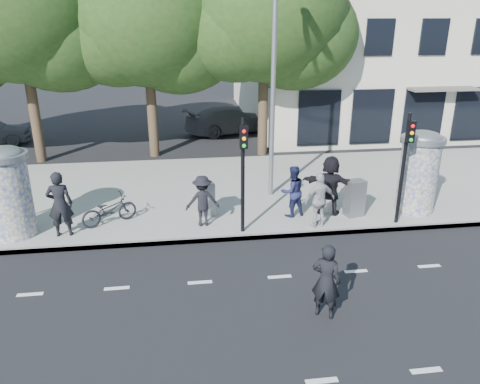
{
  "coord_description": "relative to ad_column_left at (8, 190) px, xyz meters",
  "views": [
    {
      "loc": [
        -2.34,
        -8.59,
        6.19
      ],
      "look_at": [
        -0.73,
        3.5,
        1.53
      ],
      "focal_mm": 35.0,
      "sensor_mm": 36.0,
      "label": 1
    }
  ],
  "objects": [
    {
      "name": "ground",
      "position": [
        7.2,
        -4.5,
        -1.54
      ],
      "size": [
        120.0,
        120.0,
        0.0
      ],
      "primitive_type": "plane",
      "color": "black",
      "rests_on": "ground"
    },
    {
      "name": "sidewalk",
      "position": [
        7.2,
        3.0,
        -1.46
      ],
      "size": [
        40.0,
        8.0,
        0.15
      ],
      "primitive_type": "cube",
      "color": "gray",
      "rests_on": "ground"
    },
    {
      "name": "curb",
      "position": [
        7.2,
        -0.95,
        -1.46
      ],
      "size": [
        40.0,
        0.1,
        0.16
      ],
      "primitive_type": "cube",
      "color": "slate",
      "rests_on": "ground"
    },
    {
      "name": "lane_dash_near",
      "position": [
        7.2,
        -6.7,
        -1.53
      ],
      "size": [
        32.0,
        0.12,
        0.01
      ],
      "primitive_type": "cube",
      "color": "silver",
      "rests_on": "ground"
    },
    {
      "name": "lane_dash_far",
      "position": [
        7.2,
        -3.1,
        -1.53
      ],
      "size": [
        32.0,
        0.12,
        0.01
      ],
      "primitive_type": "cube",
      "color": "silver",
      "rests_on": "ground"
    },
    {
      "name": "ad_column_left",
      "position": [
        0.0,
        0.0,
        0.0
      ],
      "size": [
        1.36,
        1.36,
        2.65
      ],
      "color": "beige",
      "rests_on": "sidewalk"
    },
    {
      "name": "ad_column_right",
      "position": [
        12.4,
        0.2,
        0.0
      ],
      "size": [
        1.36,
        1.36,
        2.65
      ],
      "color": "beige",
      "rests_on": "sidewalk"
    },
    {
      "name": "traffic_pole_near",
      "position": [
        6.6,
        -0.71,
        0.69
      ],
      "size": [
        0.22,
        0.31,
        3.4
      ],
      "color": "black",
      "rests_on": "sidewalk"
    },
    {
      "name": "traffic_pole_far",
      "position": [
        11.4,
        -0.71,
        0.69
      ],
      "size": [
        0.22,
        0.31,
        3.4
      ],
      "color": "black",
      "rests_on": "sidewalk"
    },
    {
      "name": "street_lamp",
      "position": [
        8.0,
        2.13,
        3.26
      ],
      "size": [
        0.25,
        0.93,
        8.0
      ],
      "color": "slate",
      "rests_on": "sidewalk"
    },
    {
      "name": "tree_mid_left",
      "position": [
        -1.3,
        8.0,
        4.96
      ],
      "size": [
        7.2,
        7.2,
        9.57
      ],
      "color": "#38281C",
      "rests_on": "ground"
    },
    {
      "name": "tree_near_left",
      "position": [
        3.7,
        8.2,
        4.53
      ],
      "size": [
        6.8,
        6.8,
        8.97
      ],
      "color": "#38281C",
      "rests_on": "ground"
    },
    {
      "name": "tree_center",
      "position": [
        8.7,
        7.8,
        4.77
      ],
      "size": [
        7.0,
        7.0,
        9.3
      ],
      "color": "#38281C",
      "rests_on": "ground"
    },
    {
      "name": "building",
      "position": [
        19.2,
        15.49,
        4.46
      ],
      "size": [
        20.3,
        15.85,
        12.0
      ],
      "color": "beige",
      "rests_on": "ground"
    },
    {
      "name": "ped_a",
      "position": [
        -0.23,
        0.28,
        -0.45
      ],
      "size": [
        1.08,
        0.92,
        1.87
      ],
      "primitive_type": "imported",
      "rotation": [
        0.0,
        0.0,
        2.71
      ],
      "color": "black",
      "rests_on": "sidewalk"
    },
    {
      "name": "ped_b",
      "position": [
        1.4,
        -0.23,
        -0.42
      ],
      "size": [
        0.74,
        0.52,
        1.95
      ],
      "primitive_type": "imported",
      "rotation": [
        0.0,
        0.0,
        3.22
      ],
      "color": "black",
      "rests_on": "sidewalk"
    },
    {
      "name": "ped_c",
      "position": [
        8.3,
        0.28,
        -0.56
      ],
      "size": [
        0.95,
        0.83,
        1.66
      ],
      "primitive_type": "imported",
      "rotation": [
        0.0,
        0.0,
        3.44
      ],
      "color": "#1B1E45",
      "rests_on": "sidewalk"
    },
    {
      "name": "ped_d",
      "position": [
        5.46,
        -0.06,
        -0.6
      ],
      "size": [
        1.05,
        0.64,
        1.58
      ],
      "primitive_type": "imported",
      "rotation": [
        0.0,
        0.0,
        3.19
      ],
      "color": "black",
      "rests_on": "sidewalk"
    },
    {
      "name": "ped_e",
      "position": [
        8.92,
        -0.61,
        -0.54
      ],
      "size": [
        1.1,
        0.78,
        1.69
      ],
      "primitive_type": "imported",
      "rotation": [
        0.0,
        0.0,
        3.38
      ],
      "color": "#A5A6A8",
      "rests_on": "sidewalk"
    },
    {
      "name": "ped_f",
      "position": [
        9.52,
        0.29,
        -0.42
      ],
      "size": [
        1.9,
        1.3,
        1.93
      ],
      "primitive_type": "imported",
      "rotation": [
        0.0,
        0.0,
        2.73
      ],
      "color": "black",
      "rests_on": "sidewalk"
    },
    {
      "name": "man_road",
      "position": [
        7.82,
        -4.79,
        -0.68
      ],
      "size": [
        0.75,
        0.68,
        1.72
      ],
      "primitive_type": "imported",
      "rotation": [
        0.0,
        0.0,
        2.61
      ],
      "color": "black",
      "rests_on": "ground"
    },
    {
      "name": "bicycle",
      "position": [
        2.64,
        0.41,
        -0.94
      ],
      "size": [
        1.32,
        1.79,
        0.9
      ],
      "primitive_type": "imported",
      "rotation": [
        0.0,
        0.0,
        2.05
      ],
      "color": "black",
      "rests_on": "sidewalk"
    },
    {
      "name": "cabinet_left",
      "position": [
        5.63,
        0.7,
        -0.86
      ],
      "size": [
        0.55,
        0.42,
        1.06
      ],
      "primitive_type": "cube",
      "rotation": [
        0.0,
        0.0,
        0.11
      ],
      "color": "gray",
      "rests_on": "sidewalk"
    },
    {
      "name": "cabinet_right",
      "position": [
        10.27,
        0.03,
        -0.8
      ],
      "size": [
        0.65,
        0.54,
        1.18
      ],
      "primitive_type": "cube",
      "rotation": [
        0.0,
        0.0,
        0.25
      ],
      "color": "slate",
      "rests_on": "sidewalk"
    },
    {
      "name": "car_right",
      "position": [
        7.66,
        12.23,
        -0.82
      ],
      "size": [
        3.71,
        5.33,
        1.43
      ],
      "primitive_type": "imported",
      "rotation": [
        0.0,
        0.0,
        1.95
      ],
      "color": "#515258",
      "rests_on": "ground"
    }
  ]
}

